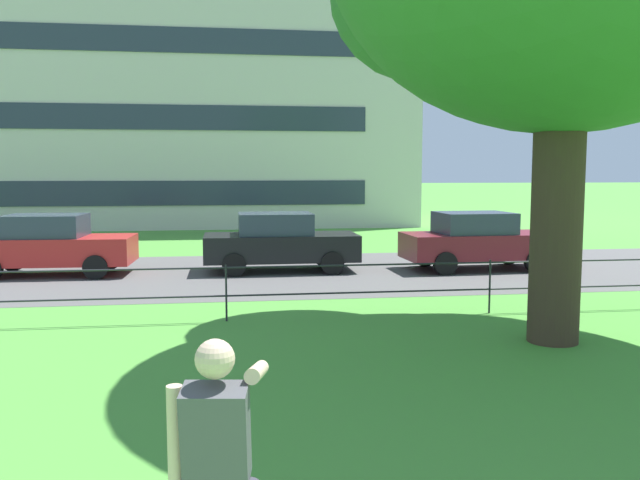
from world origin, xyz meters
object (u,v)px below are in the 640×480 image
car_red_right (51,245)px  car_maroon_far_left (478,241)px  person_thrower (217,477)px  car_black_far_right (280,242)px  apartment_building_background (63,19)px

car_red_right → car_maroon_far_left: 11.09m
person_thrower → car_black_far_right: (1.42, 13.75, -0.15)m
person_thrower → apartment_building_background: size_ratio=0.05×
car_black_far_right → car_maroon_far_left: 5.30m
car_red_right → car_black_far_right: bearing=-1.3°
apartment_building_background → car_red_right: bearing=-78.9°
apartment_building_background → car_black_far_right: bearing=-62.7°
person_thrower → apartment_building_background: bearing=103.9°
person_thrower → car_black_far_right: size_ratio=0.43×
person_thrower → car_black_far_right: person_thrower is taller
car_black_far_right → apartment_building_background: size_ratio=0.12×
car_black_far_right → apartment_building_background: (-9.32, 18.04, 9.42)m
car_red_right → apartment_building_background: bearing=101.1°
car_maroon_far_left → apartment_building_background: size_ratio=0.12×
car_maroon_far_left → car_red_right: bearing=177.1°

